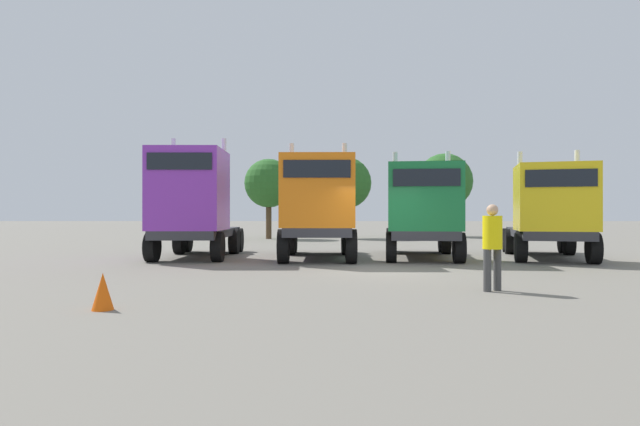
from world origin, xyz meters
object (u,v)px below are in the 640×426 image
semi_truck_purple (193,203)px  semi_truck_yellow (551,212)px  traffic_cone_near (103,291)px  semi_truck_green (423,211)px  semi_truck_orange (318,207)px  visitor_in_hivis (492,241)px

semi_truck_purple → semi_truck_yellow: 12.59m
semi_truck_yellow → traffic_cone_near: (-11.59, -9.56, -1.37)m
semi_truck_purple → semi_truck_green: size_ratio=0.90×
semi_truck_purple → semi_truck_orange: size_ratio=0.99×
semi_truck_yellow → visitor_in_hivis: 8.55m
semi_truck_orange → visitor_in_hivis: semi_truck_orange is taller
semi_truck_orange → visitor_in_hivis: 8.12m
semi_truck_green → semi_truck_yellow: bearing=94.3°
semi_truck_yellow → visitor_in_hivis: (-4.35, -7.34, -0.63)m
semi_truck_orange → traffic_cone_near: size_ratio=9.54×
semi_truck_purple → visitor_in_hivis: bearing=46.1°
semi_truck_purple → semi_truck_green: (8.17, -0.11, -0.29)m
semi_truck_purple → semi_truck_green: 8.17m
visitor_in_hivis → traffic_cone_near: 7.60m
semi_truck_purple → semi_truck_green: bearing=88.2°
semi_truck_purple → semi_truck_orange: 4.50m
semi_truck_green → traffic_cone_near: size_ratio=10.49×
visitor_in_hivis → semi_truck_purple: bearing=-159.7°
semi_truck_purple → semi_truck_green: semi_truck_purple is taller
visitor_in_hivis → traffic_cone_near: (-7.23, -2.22, -0.74)m
semi_truck_orange → visitor_in_hivis: bearing=27.7°
semi_truck_orange → semi_truck_green: semi_truck_orange is taller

